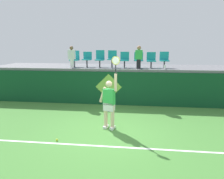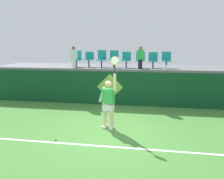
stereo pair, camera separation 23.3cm
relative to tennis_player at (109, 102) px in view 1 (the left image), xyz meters
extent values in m
plane|color=#478438|center=(0.00, -0.32, -0.96)|extent=(40.00, 40.00, 0.00)
cube|color=#0F4223|center=(0.00, 2.95, -0.15)|extent=(13.48, 0.20, 1.62)
cube|color=slate|center=(0.00, 4.28, 0.73)|extent=(13.48, 2.76, 0.12)
cube|color=white|center=(0.00, -1.29, -0.96)|extent=(12.14, 0.08, 0.01)
cube|color=white|center=(-0.13, 0.04, -0.92)|extent=(0.19, 0.28, 0.08)
cube|color=white|center=(0.12, -0.04, -0.92)|extent=(0.19, 0.28, 0.08)
cylinder|color=beige|center=(-0.13, 0.04, -0.52)|extent=(0.13, 0.13, 0.88)
cylinder|color=beige|center=(0.12, -0.04, -0.52)|extent=(0.13, 0.13, 0.88)
cube|color=white|center=(-0.01, 0.00, -0.16)|extent=(0.41, 0.31, 0.28)
cube|color=green|center=(-0.01, 0.00, 0.19)|extent=(0.43, 0.32, 0.53)
sphere|color=beige|center=(-0.01, 0.00, 0.63)|extent=(0.22, 0.22, 0.22)
cylinder|color=beige|center=(-0.24, 0.07, 0.24)|extent=(0.27, 0.16, 0.55)
cylinder|color=beige|center=(0.22, -0.07, 0.70)|extent=(0.09, 0.09, 0.58)
cylinder|color=black|center=(0.22, -0.07, 1.14)|extent=(0.03, 0.03, 0.30)
torus|color=gold|center=(0.22, -0.07, 1.42)|extent=(0.28, 0.10, 0.28)
ellipsoid|color=silver|center=(0.22, -0.07, 1.42)|extent=(0.23, 0.08, 0.24)
sphere|color=#D1E533|center=(-1.47, -1.13, -0.93)|extent=(0.07, 0.07, 0.07)
cylinder|color=white|center=(2.21, 3.05, 0.89)|extent=(0.08, 0.08, 0.22)
cylinder|color=#38383D|center=(-2.29, 3.61, 0.96)|extent=(0.07, 0.07, 0.34)
cube|color=teal|center=(-2.29, 3.61, 1.15)|extent=(0.44, 0.42, 0.05)
cube|color=teal|center=(-2.29, 3.80, 1.40)|extent=(0.44, 0.04, 0.45)
cylinder|color=#38383D|center=(-1.62, 3.61, 0.97)|extent=(0.07, 0.07, 0.37)
cube|color=teal|center=(-1.62, 3.61, 1.18)|extent=(0.44, 0.42, 0.05)
cube|color=teal|center=(-1.62, 3.80, 1.39)|extent=(0.44, 0.04, 0.36)
cylinder|color=#38383D|center=(-0.96, 3.61, 0.96)|extent=(0.07, 0.07, 0.36)
cube|color=teal|center=(-0.96, 3.61, 1.17)|extent=(0.44, 0.42, 0.05)
cube|color=teal|center=(-0.96, 3.80, 1.42)|extent=(0.44, 0.04, 0.46)
cylinder|color=#38383D|center=(-0.33, 3.61, 0.98)|extent=(0.07, 0.07, 0.39)
cube|color=teal|center=(-0.33, 3.61, 1.20)|extent=(0.44, 0.42, 0.05)
cube|color=teal|center=(-0.33, 3.80, 1.43)|extent=(0.44, 0.04, 0.41)
cylinder|color=#38383D|center=(0.30, 3.61, 0.96)|extent=(0.07, 0.07, 0.34)
cube|color=teal|center=(0.30, 3.61, 1.15)|extent=(0.44, 0.42, 0.05)
cube|color=teal|center=(0.30, 3.80, 1.38)|extent=(0.44, 0.04, 0.39)
cylinder|color=#38383D|center=(1.00, 3.61, 0.96)|extent=(0.07, 0.07, 0.35)
cube|color=teal|center=(1.00, 3.61, 1.16)|extent=(0.44, 0.42, 0.05)
cube|color=teal|center=(1.00, 3.80, 1.37)|extent=(0.44, 0.04, 0.37)
cylinder|color=#38383D|center=(1.62, 3.61, 0.95)|extent=(0.07, 0.07, 0.32)
cube|color=teal|center=(1.62, 3.61, 1.13)|extent=(0.44, 0.42, 0.05)
cube|color=teal|center=(1.62, 3.80, 1.36)|extent=(0.44, 0.04, 0.41)
cylinder|color=#38383D|center=(2.26, 3.61, 0.96)|extent=(0.07, 0.07, 0.35)
cube|color=teal|center=(2.26, 3.61, 1.16)|extent=(0.44, 0.42, 0.05)
cube|color=teal|center=(2.26, 3.80, 1.38)|extent=(0.44, 0.04, 0.41)
cylinder|color=black|center=(1.00, 3.22, 1.01)|extent=(0.20, 0.20, 0.45)
cube|color=green|center=(1.00, 3.22, 1.46)|extent=(0.34, 0.20, 0.44)
sphere|color=#A87A56|center=(1.00, 3.22, 1.77)|extent=(0.20, 0.20, 0.20)
cylinder|color=white|center=(-2.29, 3.22, 1.00)|extent=(0.20, 0.20, 0.43)
cube|color=white|center=(-2.29, 3.22, 1.45)|extent=(0.34, 0.20, 0.45)
sphere|color=brown|center=(-2.29, 3.22, 1.77)|extent=(0.19, 0.19, 0.19)
cube|color=#0F4223|center=(-0.40, 2.84, -0.96)|extent=(0.90, 0.01, 0.00)
plane|color=#8CC64C|center=(-0.40, 2.84, -0.06)|extent=(1.27, 0.00, 1.27)
camera|label=1|loc=(0.87, -6.54, 1.90)|focal=32.27mm
camera|label=2|loc=(1.10, -6.51, 1.90)|focal=32.27mm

